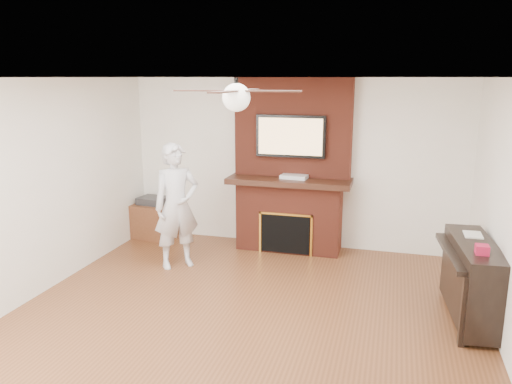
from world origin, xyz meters
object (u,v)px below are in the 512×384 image
(person, at_px, (177,206))
(side_table, at_px, (154,218))
(piano, at_px, (472,279))
(fireplace, at_px, (291,183))

(person, height_order, side_table, person)
(side_table, bearing_deg, piano, -13.25)
(person, height_order, piano, person)
(person, bearing_deg, side_table, 88.43)
(side_table, xyz_separation_m, piano, (4.49, -1.66, 0.16))
(person, bearing_deg, fireplace, -0.34)
(person, xyz_separation_m, side_table, (-0.90, 1.07, -0.54))
(fireplace, bearing_deg, piano, -37.07)
(piano, bearing_deg, person, 165.50)
(fireplace, bearing_deg, person, -138.70)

